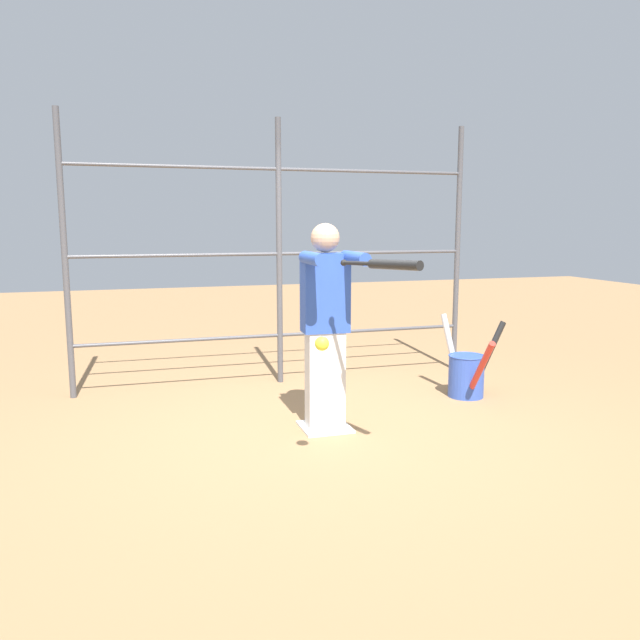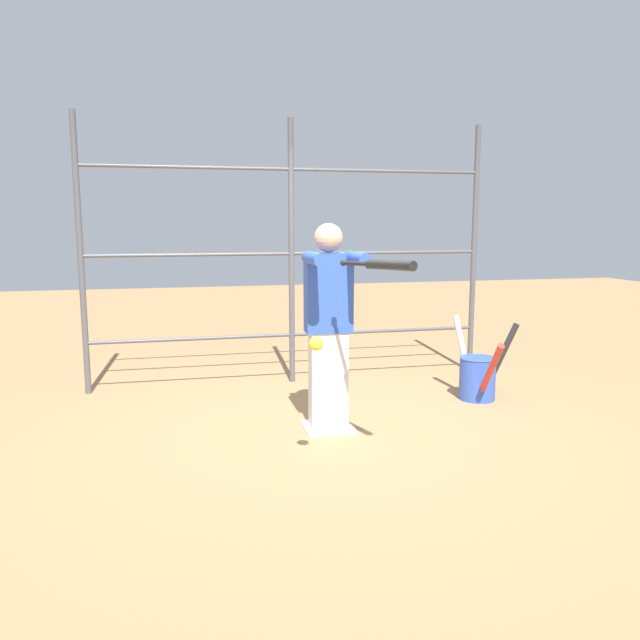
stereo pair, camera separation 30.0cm
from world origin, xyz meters
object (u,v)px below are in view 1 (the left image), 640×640
object	(u,v)px
batter	(326,320)
softball_in_flight	(322,344)
baseball_bat_swinging	(388,264)
bat_bucket	(467,373)

from	to	relation	value
batter	softball_in_flight	xyz separation A→B (m)	(0.31, 0.91, -0.01)
batter	baseball_bat_swinging	xyz separation A→B (m)	(-0.14, 0.91, 0.51)
baseball_bat_swinging	softball_in_flight	bearing A→B (deg)	-0.08
batter	bat_bucket	size ratio (longest dim) A/B	1.76
batter	bat_bucket	world-z (taller)	batter
baseball_bat_swinging	softball_in_flight	xyz separation A→B (m)	(0.46, -0.00, -0.51)
baseball_bat_swinging	softball_in_flight	size ratio (longest dim) A/B	8.47
batter	softball_in_flight	world-z (taller)	batter
softball_in_flight	bat_bucket	distance (m)	2.50
batter	bat_bucket	bearing A→B (deg)	-162.10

